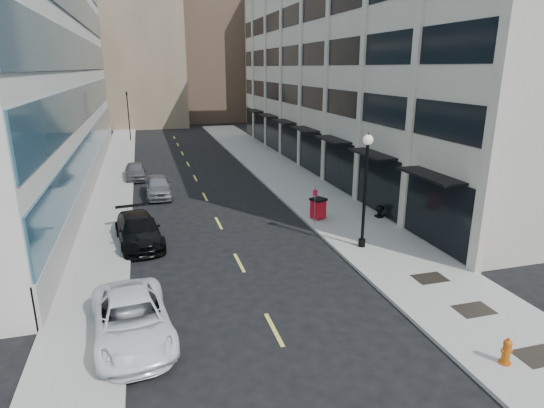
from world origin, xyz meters
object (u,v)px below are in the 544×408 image
car_white_van (132,320)px  urn_planter (380,210)px  fire_hydrant (507,351)px  lamppost (366,181)px  trash_bin (318,208)px  sign_post (315,200)px  car_silver_sedan (158,186)px  traffic_signal (127,95)px  car_black_pickup (139,230)px  car_grey_sedan (135,171)px

car_white_van → urn_planter: car_white_van is taller
car_white_van → urn_planter: bearing=26.9°
fire_hydrant → lamppost: 10.40m
trash_bin → sign_post: 1.31m
car_silver_sedan → fire_hydrant: 24.89m
fire_hydrant → urn_planter: (3.30, 14.00, 0.03)m
traffic_signal → car_black_pickup: traffic_signal is taller
car_black_pickup → car_grey_sedan: car_black_pickup is taller
traffic_signal → car_silver_sedan: 27.55m
car_black_pickup → sign_post: sign_post is taller
trash_bin → sign_post: (-0.57, -0.91, 0.75)m
traffic_signal → fire_hydrant: bearing=-76.7°
car_silver_sedan → fire_hydrant: car_silver_sedan is taller
fire_hydrant → car_silver_sedan: bearing=128.9°
car_white_van → car_black_pickup: size_ratio=1.04×
car_white_van → car_silver_sedan: 18.32m
fire_hydrant → sign_post: sign_post is taller
car_grey_sedan → lamppost: (11.20, -19.04, 2.89)m
car_silver_sedan → lamppost: size_ratio=0.77×
sign_post → urn_planter: 4.41m
car_white_van → sign_post: bearing=36.2°
car_silver_sedan → car_black_pickup: bearing=-100.1°
traffic_signal → lamppost: (11.90, -40.04, -2.13)m
car_silver_sedan → car_grey_sedan: 6.21m
car_black_pickup → lamppost: bearing=-27.1°
fire_hydrant → lamppost: bearing=105.9°
traffic_signal → car_black_pickup: bearing=-88.5°
car_black_pickup → sign_post: size_ratio=2.35×
fire_hydrant → urn_planter: size_ratio=1.17×
car_black_pickup → car_silver_sedan: 9.25m
trash_bin → sign_post: sign_post is taller
car_black_pickup → trash_bin: size_ratio=4.06×
traffic_signal → car_silver_sedan: bearing=-85.1°
car_white_van → car_grey_sedan: car_white_van is taller
car_silver_sedan → trash_bin: bearing=-43.8°
car_white_van → urn_planter: size_ratio=7.08×
traffic_signal → car_white_van: size_ratio=1.29×
urn_planter → car_grey_sedan: bearing=133.8°
trash_bin → traffic_signal: bearing=83.6°
car_white_van → lamppost: bearing=19.1°
traffic_signal → car_grey_sedan: size_ratio=1.70×
car_white_van → trash_bin: bearing=37.3°
car_white_van → sign_post: sign_post is taller
traffic_signal → car_grey_sedan: (0.70, -21.00, -5.02)m
car_grey_sedan → trash_bin: (10.67, -14.24, 0.14)m
car_grey_sedan → trash_bin: bearing=-55.3°
car_silver_sedan → urn_planter: car_silver_sedan is taller
fire_hydrant → sign_post: (-1.00, 13.85, 1.01)m
car_silver_sedan → car_grey_sedan: size_ratio=1.10×
traffic_signal → sign_post: size_ratio=3.14×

